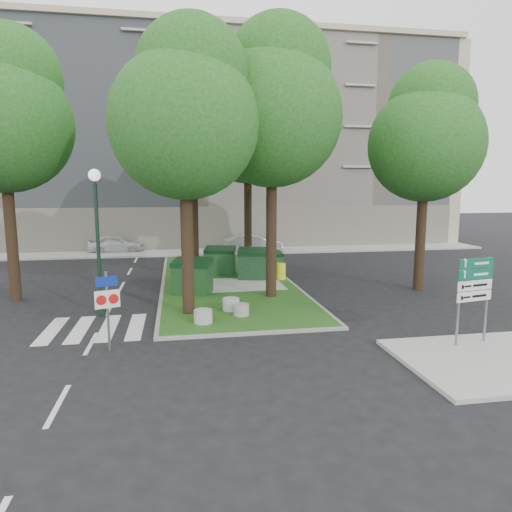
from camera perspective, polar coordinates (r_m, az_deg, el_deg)
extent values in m
plane|color=black|center=(14.78, -2.21, -9.85)|extent=(120.00, 120.00, 0.00)
cube|color=#244914|center=(22.50, -3.69, -3.22)|extent=(6.00, 16.00, 0.12)
cube|color=gray|center=(22.51, -3.69, -3.24)|extent=(6.30, 16.30, 0.10)
cube|color=#999993|center=(14.12, 27.76, -11.52)|extent=(5.00, 4.00, 0.12)
cube|color=#999993|center=(32.78, -6.57, 0.50)|extent=(42.00, 3.00, 0.12)
cube|color=silver|center=(16.20, -16.36, -8.51)|extent=(5.00, 3.00, 0.01)
cube|color=#BAB28B|center=(40.07, -7.43, 13.35)|extent=(41.00, 12.00, 16.00)
cylinder|color=black|center=(16.48, -8.63, 2.95)|extent=(0.44, 0.44, 6.16)
sphere|color=#155218|center=(16.53, -8.94, 15.96)|extent=(5.20, 5.20, 5.20)
sphere|color=#155218|center=(17.05, -8.02, 21.77)|extent=(3.90, 3.90, 3.90)
cylinder|color=black|center=(18.84, 1.93, 4.61)|extent=(0.44, 0.44, 6.72)
sphere|color=#155218|center=(18.99, 2.00, 16.99)|extent=(5.60, 5.60, 5.60)
sphere|color=#155218|center=(19.61, 2.83, 22.43)|extent=(4.20, 4.20, 4.20)
cylinder|color=black|center=(22.98, -7.77, 4.23)|extent=(0.44, 0.44, 5.88)
sphere|color=#155218|center=(22.98, -7.96, 13.13)|extent=(4.80, 4.80, 4.80)
sphere|color=#155218|center=(23.38, -7.30, 17.21)|extent=(3.60, 3.60, 3.60)
cylinder|color=black|center=(26.24, -1.02, 6.08)|extent=(0.44, 0.44, 7.00)
sphere|color=#155218|center=(26.39, -1.04, 15.34)|extent=(5.80, 5.80, 5.80)
sphere|color=#155218|center=(26.93, -0.46, 19.51)|extent=(4.35, 4.35, 4.35)
cylinder|color=black|center=(21.02, -28.37, 3.62)|extent=(0.44, 0.44, 6.44)
sphere|color=#155218|center=(21.11, -29.15, 14.24)|extent=(5.40, 5.40, 5.40)
sphere|color=#155218|center=(21.50, -28.56, 19.14)|extent=(4.05, 4.05, 4.05)
cylinder|color=black|center=(21.86, 19.94, 3.56)|extent=(0.44, 0.44, 5.88)
sphere|color=#155218|center=(21.87, 20.44, 12.91)|extent=(5.00, 5.00, 5.00)
sphere|color=#155218|center=(22.39, 21.10, 17.10)|extent=(3.75, 3.75, 3.75)
cube|color=#0E3310|center=(19.91, -7.95, -2.86)|extent=(1.84, 1.52, 1.24)
cube|color=black|center=(19.78, -7.99, -0.81)|extent=(1.91, 1.61, 0.36)
cube|color=#124118|center=(24.14, -4.51, -0.83)|extent=(1.73, 1.38, 1.19)
cube|color=black|center=(24.03, -4.53, 0.80)|extent=(1.80, 1.46, 0.34)
cube|color=black|center=(22.85, -0.15, -1.26)|extent=(1.81, 1.43, 1.26)
cube|color=black|center=(22.74, -0.15, 0.55)|extent=(1.88, 1.51, 0.36)
cube|color=#123B17|center=(24.19, 1.81, -1.05)|extent=(1.29, 0.92, 0.97)
cube|color=black|center=(24.10, 1.82, 0.27)|extent=(1.34, 0.98, 0.28)
cylinder|color=#A1A29C|center=(15.68, -6.62, -7.50)|extent=(0.62, 0.62, 0.45)
cylinder|color=gray|center=(16.48, -1.87, -6.71)|extent=(0.57, 0.57, 0.41)
cylinder|color=#ADAEA8|center=(17.15, -3.14, -6.03)|extent=(0.63, 0.63, 0.45)
cylinder|color=yellow|center=(22.69, 3.14, -1.92)|extent=(0.46, 0.46, 0.80)
cylinder|color=black|center=(17.34, -19.10, 0.60)|extent=(0.13, 0.13, 4.81)
cylinder|color=black|center=(17.80, -18.73, -6.77)|extent=(0.29, 0.29, 0.19)
sphere|color=white|center=(17.19, -19.55, 9.51)|extent=(0.42, 0.42, 0.42)
cylinder|color=slate|center=(13.75, -18.04, -6.64)|extent=(0.10, 0.10, 2.33)
cube|color=navy|center=(13.54, -18.22, -3.02)|extent=(0.58, 0.23, 0.28)
cube|color=white|center=(13.65, -18.11, -5.13)|extent=(0.67, 0.27, 0.51)
cylinder|color=red|center=(13.68, -18.81, -5.14)|extent=(0.27, 0.12, 0.28)
cylinder|color=red|center=(13.63, -17.41, -5.12)|extent=(0.27, 0.12, 0.28)
cylinder|color=slate|center=(14.41, 24.01, -5.37)|extent=(0.09, 0.09, 2.53)
cylinder|color=slate|center=(15.17, 26.89, -4.87)|extent=(0.09, 0.09, 2.53)
cube|color=#0A573D|center=(14.58, 25.78, -0.83)|extent=(1.25, 0.28, 0.29)
cube|color=#0A573D|center=(14.63, 25.69, -2.07)|extent=(1.25, 0.28, 0.29)
cube|color=white|center=(14.69, 25.61, -3.30)|extent=(1.25, 0.28, 0.29)
cube|color=white|center=(14.75, 25.53, -4.53)|extent=(1.25, 0.28, 0.29)
imported|color=silver|center=(33.90, -17.06, 1.47)|extent=(3.88, 1.59, 1.32)
imported|color=#9DA0A5|center=(32.48, -0.35, 1.59)|extent=(4.15, 1.49, 1.36)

